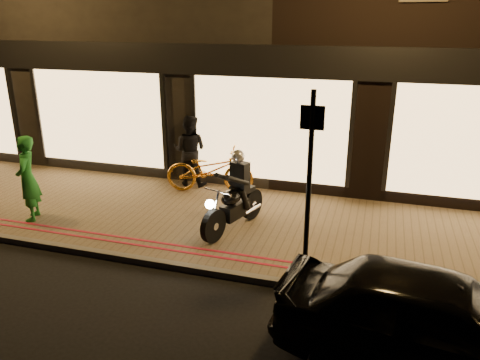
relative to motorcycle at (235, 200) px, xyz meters
name	(u,v)px	position (x,y,z in m)	size (l,w,h in m)	color
ground	(211,277)	(0.12, -1.66, -0.73)	(90.00, 90.00, 0.00)	black
sidewalk	(245,225)	(0.12, 0.34, -0.67)	(50.00, 4.00, 0.12)	brown
kerb_stone	(212,272)	(0.12, -1.61, -0.67)	(50.00, 0.14, 0.12)	#59544C
red_kerb_lines	(222,255)	(0.12, -1.11, -0.61)	(50.00, 0.26, 0.01)	maroon
building_row	(309,11)	(0.12, 7.33, 3.51)	(48.00, 10.11, 8.50)	black
motorcycle	(235,200)	(0.00, 0.00, 0.00)	(0.82, 1.89, 1.59)	black
sign_post	(309,179)	(1.62, -1.41, 1.06)	(0.35, 0.08, 3.00)	black
bicycle_gold	(210,170)	(-1.19, 1.79, -0.07)	(0.72, 2.07, 1.09)	orange
person_green	(28,179)	(-4.14, -0.76, 0.26)	(0.64, 0.42, 1.76)	#1D6F25
person_dark	(190,151)	(-1.83, 2.14, 0.26)	(0.85, 0.66, 1.74)	black
parked_car	(436,324)	(3.42, -2.89, -0.08)	(1.55, 3.85, 1.31)	black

